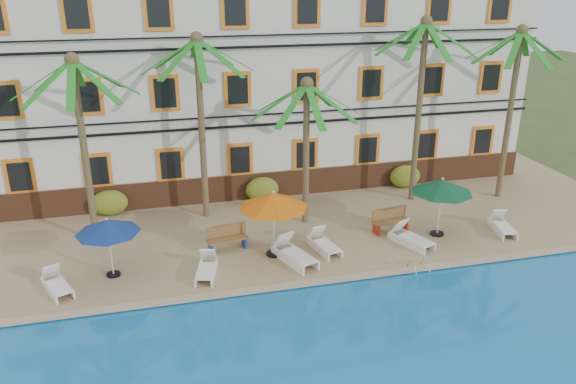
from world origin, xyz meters
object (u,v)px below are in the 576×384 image
object	(u,v)px
bench_left	(227,237)
pool_ladder	(418,271)
palm_a	(81,123)
umbrella_red	(273,201)
palm_c	(306,129)
lounger_f	(502,226)
lounger_b	(207,268)
palm_d	(421,86)
bench_right	(390,220)
lounger_c	(294,254)
palm_b	(200,102)
palm_e	(513,90)
lounger_a	(57,284)
umbrella_green	(442,186)
umbrella_blue	(107,227)
lounger_e	(411,238)
lounger_d	(324,244)

from	to	relation	value
bench_left	pool_ladder	size ratio (longest dim) A/B	2.09
palm_a	umbrella_red	distance (m)	7.39
palm_c	lounger_f	xyz separation A→B (m)	(7.29, -2.85, -3.67)
palm_c	bench_left	world-z (taller)	palm_c
lounger_b	pool_ladder	bearing A→B (deg)	-12.05
palm_d	pool_ladder	bearing A→B (deg)	-113.58
lounger_f	bench_right	world-z (taller)	bench_right
umbrella_red	lounger_c	world-z (taller)	umbrella_red
palm_b	palm_e	distance (m)	13.30
palm_c	bench_right	xyz separation A→B (m)	(3.01, -1.66, -3.45)
palm_e	lounger_a	xyz separation A→B (m)	(-18.61, -3.85, -4.66)
palm_a	umbrella_green	distance (m)	13.48
palm_b	lounger_a	distance (m)	8.59
pool_ladder	palm_c	bearing A→B (deg)	118.38
bench_left	umbrella_blue	bearing A→B (deg)	-166.15
lounger_f	palm_b	bearing A→B (deg)	158.33
lounger_a	lounger_b	distance (m)	4.80
bench_left	bench_right	size ratio (longest dim) A/B	1.00
lounger_e	palm_b	bearing A→B (deg)	147.43
bench_left	palm_c	bearing A→B (deg)	25.71
palm_d	pool_ladder	distance (m)	8.44
palm_d	lounger_c	distance (m)	9.34
lounger_b	lounger_c	distance (m)	3.12
lounger_c	lounger_f	xyz separation A→B (m)	(8.62, 0.36, -0.05)
palm_e	lounger_f	world-z (taller)	palm_e
palm_d	umbrella_green	bearing A→B (deg)	-100.20
umbrella_green	lounger_f	bearing A→B (deg)	-8.42
umbrella_blue	lounger_b	xyz separation A→B (m)	(3.08, -0.74, -1.56)
lounger_c	pool_ladder	world-z (taller)	lounger_c
lounger_c	palm_b	bearing A→B (deg)	118.06
palm_c	palm_e	world-z (taller)	palm_e
palm_d	lounger_d	world-z (taller)	palm_d
umbrella_blue	palm_d	bearing A→B (deg)	16.77
lounger_d	bench_left	world-z (taller)	bench_left
palm_d	pool_ladder	xyz separation A→B (m)	(-2.68, -6.13, -5.13)
lounger_e	bench_left	size ratio (longest dim) A/B	1.24
lounger_b	lounger_d	size ratio (longest dim) A/B	0.97
lounger_e	pool_ladder	bearing A→B (deg)	-107.90
palm_a	bench_right	xyz separation A→B (m)	(11.27, -1.94, -4.13)
palm_a	palm_c	xyz separation A→B (m)	(8.26, -0.29, -0.68)
palm_d	bench_left	bearing A→B (deg)	-161.93
palm_b	umbrella_green	world-z (taller)	palm_b
umbrella_blue	lounger_a	world-z (taller)	umbrella_blue
palm_b	palm_c	xyz separation A→B (m)	(3.89, -1.59, -0.94)
palm_e	lounger_d	world-z (taller)	palm_e
lounger_a	lounger_c	xyz separation A→B (m)	(7.91, 0.08, 0.05)
umbrella_blue	lounger_d	bearing A→B (deg)	0.24
umbrella_green	lounger_c	bearing A→B (deg)	-172.92
lounger_d	bench_right	xyz separation A→B (m)	(3.05, 0.99, 0.21)
umbrella_red	lounger_f	size ratio (longest dim) A/B	1.41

